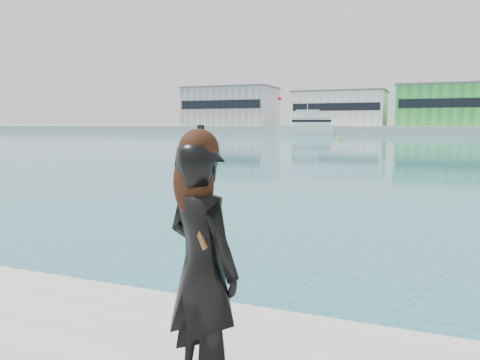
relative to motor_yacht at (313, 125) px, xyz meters
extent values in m
cube|color=#9E9E99|center=(25.55, 19.21, -1.20)|extent=(320.00, 40.00, 2.00)
cube|color=gray|center=(-29.45, 17.21, 5.30)|extent=(26.00, 16.00, 11.00)
cube|color=black|center=(-29.45, 9.11, 5.85)|extent=(24.70, 0.20, 2.42)
cube|color=#59595B|center=(-29.45, 17.21, 11.05)|extent=(26.52, 16.32, 0.50)
cube|color=silver|center=(3.55, 17.21, 4.30)|extent=(24.00, 15.00, 9.00)
cube|color=black|center=(3.55, 9.61, 4.75)|extent=(22.80, 0.20, 1.98)
cube|color=#59595B|center=(3.55, 17.21, 9.05)|extent=(24.48, 15.30, 0.50)
cube|color=green|center=(33.55, 17.21, 4.80)|extent=(30.00, 16.00, 10.00)
cube|color=black|center=(33.55, 9.11, 5.30)|extent=(28.50, 0.20, 2.20)
cube|color=#59595B|center=(33.55, 17.21, 10.05)|extent=(30.60, 16.32, 0.50)
cylinder|color=silver|center=(-12.45, 10.21, 3.80)|extent=(0.16, 0.16, 8.00)
cube|color=red|center=(-11.85, 10.21, 7.20)|extent=(1.20, 0.04, 0.80)
cube|color=white|center=(0.46, 0.14, -1.08)|extent=(17.37, 9.42, 2.23)
cube|color=white|center=(-0.43, -0.13, 1.06)|extent=(10.04, 6.49, 2.05)
cube|color=white|center=(-1.32, -0.41, 2.92)|extent=(6.27, 4.68, 1.67)
cube|color=black|center=(-0.43, -0.13, 1.06)|extent=(10.25, 6.64, 0.56)
cylinder|color=silver|center=(-1.32, -0.41, 4.69)|extent=(0.15, 0.15, 1.86)
sphere|color=yellow|center=(12.71, -34.94, -2.20)|extent=(0.50, 0.50, 0.50)
sphere|color=yellow|center=(14.26, -15.87, -2.20)|extent=(0.50, 0.50, 0.50)
imported|color=black|center=(25.74, -111.40, -0.50)|extent=(0.77, 0.66, 1.80)
sphere|color=black|center=(25.73, -111.42, 0.34)|extent=(0.28, 0.28, 0.28)
ellipsoid|color=black|center=(25.71, -111.46, 0.11)|extent=(0.30, 0.16, 0.48)
cylinder|color=tan|center=(25.58, -111.22, 0.22)|extent=(0.16, 0.23, 0.39)
cylinder|color=white|center=(25.59, -111.18, 0.38)|extent=(0.11, 0.11, 0.04)
cube|color=black|center=(25.61, -111.15, 0.44)|extent=(0.07, 0.04, 0.13)
cube|color=#4C2D14|center=(25.73, -111.49, -0.14)|extent=(0.24, 0.12, 0.37)
camera|label=1|loc=(27.18, -114.23, 0.52)|focal=35.00mm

